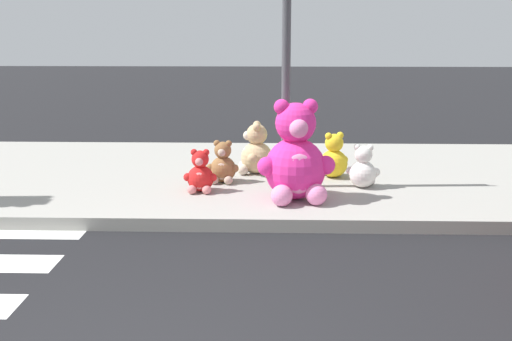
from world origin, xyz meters
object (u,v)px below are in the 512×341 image
plush_red (200,175)px  plush_lime (297,154)px  plush_yellow (333,159)px  plush_tan (255,153)px  plush_pink_large (296,160)px  plush_white (363,170)px  sign_pole (286,53)px  plush_brown (223,166)px

plush_red → plush_lime: bearing=43.7°
plush_yellow → plush_tan: plush_tan is taller
plush_pink_large → plush_white: 1.10m
sign_pole → plush_lime: 1.73m
plush_pink_large → plush_tan: plush_pink_large is taller
plush_red → sign_pole: bearing=14.6°
plush_pink_large → plush_white: plush_pink_large is taller
plush_yellow → plush_brown: 1.52m
sign_pole → plush_white: 1.78m
plush_yellow → plush_lime: (-0.48, 0.36, -0.01)m
sign_pole → plush_tan: size_ratio=4.40×
plush_tan → plush_red: (-0.65, -1.02, -0.07)m
plush_pink_large → plush_lime: 1.52m
plush_yellow → plush_red: plush_yellow is taller
sign_pole → plush_white: bearing=0.9°
plush_white → plush_yellow: plush_yellow is taller
plush_yellow → plush_red: bearing=-154.4°
plush_brown → sign_pole: bearing=-14.4°
plush_red → plush_tan: bearing=57.2°
plush_yellow → plush_red: (-1.73, -0.83, -0.03)m
plush_pink_large → plush_red: bearing=165.3°
plush_red → plush_white: bearing=8.1°
plush_brown → plush_lime: bearing=35.1°
plush_white → sign_pole: bearing=-179.1°
plush_red → plush_brown: plush_brown is taller
plush_yellow → plush_white: bearing=-57.9°
sign_pole → plush_yellow: bearing=39.5°
plush_yellow → plush_tan: bearing=169.8°
sign_pole → plush_brown: sign_pole is taller
plush_lime → plush_red: (-1.24, -1.19, -0.02)m
plush_white → plush_brown: (-1.82, 0.19, -0.00)m
plush_yellow → plush_tan: (-1.07, 0.19, 0.04)m
plush_white → plush_red: 2.08m
plush_yellow → plush_tan: size_ratio=0.86×
plush_lime → plush_tan: size_ratio=0.82×
sign_pole → plush_yellow: 1.69m
plush_white → plush_red: plush_white is taller
plush_yellow → plush_tan: 1.09m
sign_pole → plush_tan: 1.64m
sign_pole → plush_red: sign_pole is taller
plush_pink_large → plush_brown: bearing=139.6°
plush_yellow → plush_brown: plush_yellow is taller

